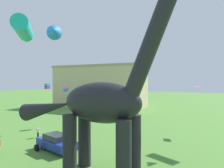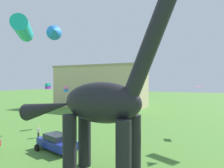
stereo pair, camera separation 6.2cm
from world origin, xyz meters
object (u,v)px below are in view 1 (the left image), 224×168
(dinosaur_sculpture, at_px, (101,102))
(kite_high_left, at_px, (198,87))
(kite_mid_right, at_px, (30,30))
(kite_apex, at_px, (65,89))
(kite_mid_center, at_px, (47,86))
(parked_sedan_left, at_px, (56,142))
(person_photographer, at_px, (38,131))

(dinosaur_sculpture, height_order, kite_high_left, dinosaur_sculpture)
(dinosaur_sculpture, xyz_separation_m, kite_mid_right, (-1.64, -4.58, 4.12))
(dinosaur_sculpture, bearing_deg, kite_apex, 106.20)
(kite_high_left, bearing_deg, kite_mid_center, -157.88)
(parked_sedan_left, bearing_deg, kite_high_left, 65.35)
(dinosaur_sculpture, distance_m, person_photographer, 13.01)
(kite_high_left, height_order, kite_apex, kite_high_left)
(parked_sedan_left, distance_m, kite_mid_right, 11.92)
(parked_sedan_left, height_order, person_photographer, parked_sedan_left)
(parked_sedan_left, relative_size, kite_high_left, 3.22)
(kite_mid_right, relative_size, kite_apex, 3.46)
(kite_mid_center, distance_m, kite_high_left, 19.57)
(parked_sedan_left, bearing_deg, kite_apex, 140.11)
(person_photographer, relative_size, kite_high_left, 0.86)
(kite_apex, bearing_deg, kite_high_left, 12.36)
(kite_apex, bearing_deg, kite_mid_right, -56.73)
(person_photographer, height_order, kite_high_left, kite_high_left)
(dinosaur_sculpture, height_order, kite_apex, dinosaur_sculpture)
(kite_high_left, bearing_deg, person_photographer, -146.70)
(kite_mid_right, bearing_deg, dinosaur_sculpture, 70.25)
(person_photographer, relative_size, kite_apex, 1.44)
(kite_mid_right, bearing_deg, kite_high_left, 71.39)
(person_photographer, bearing_deg, kite_mid_center, 24.08)
(dinosaur_sculpture, xyz_separation_m, person_photographer, (-11.10, 5.25, -4.29))
(parked_sedan_left, height_order, kite_apex, kite_apex)
(dinosaur_sculpture, distance_m, parked_sedan_left, 7.93)
(kite_mid_right, bearing_deg, kite_apex, 123.27)
(dinosaur_sculpture, distance_m, kite_mid_right, 6.37)
(kite_high_left, xyz_separation_m, kite_apex, (-17.88, -3.92, -0.46))
(dinosaur_sculpture, height_order, kite_mid_center, dinosaur_sculpture)
(dinosaur_sculpture, relative_size, person_photographer, 11.49)
(kite_high_left, distance_m, kite_mid_right, 21.99)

